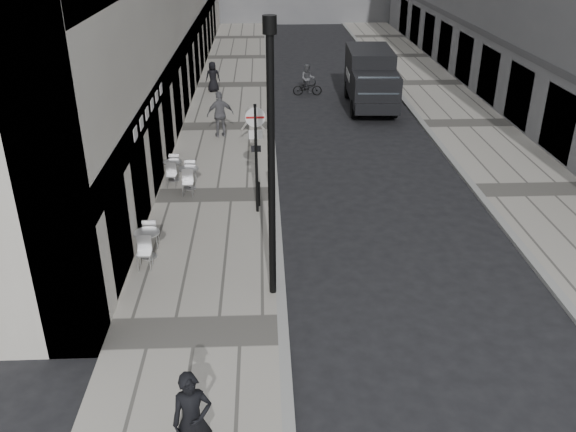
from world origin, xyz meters
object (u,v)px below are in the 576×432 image
sign_post (256,145)px  walking_man (192,420)px  panel_van (371,76)px  cyclist (307,83)px  lamppost (271,152)px

sign_post → walking_man: bearing=-97.0°
panel_van → cyclist: 3.82m
lamppost → walking_man: bearing=-105.3°
walking_man → panel_van: (6.67, 22.37, 0.48)m
panel_van → lamppost: bearing=-104.4°
sign_post → panel_van: size_ratio=0.60×
sign_post → panel_van: bearing=64.5°
lamppost → panel_van: 18.03m
sign_post → lamppost: size_ratio=0.53×
walking_man → cyclist: (3.69, 24.58, -0.40)m
lamppost → panel_van: (5.23, 17.10, -2.30)m
walking_man → lamppost: (1.45, 5.27, 2.79)m
lamppost → panel_van: bearing=73.0°
sign_post → cyclist: sign_post is taller
lamppost → cyclist: bearing=83.4°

